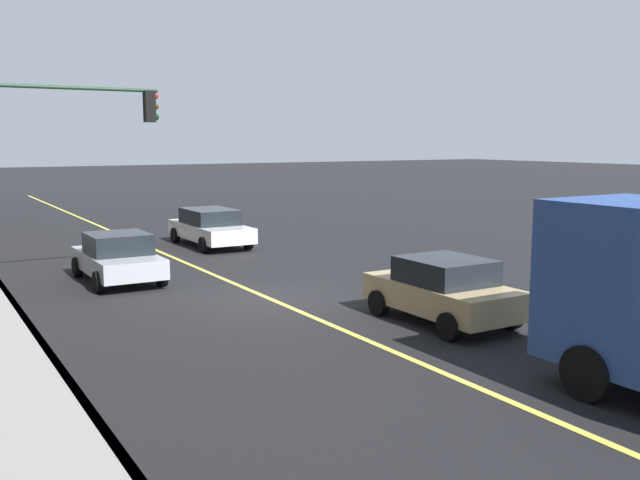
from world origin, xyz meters
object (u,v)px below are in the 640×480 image
object	(u,v)px
car_silver	(118,257)
car_white	(210,227)
car_tan	(443,289)
traffic_light_mast	(56,143)

from	to	relation	value
car_silver	car_white	world-z (taller)	car_white
car_white	car_tan	world-z (taller)	car_tan
car_silver	car_tan	world-z (taller)	car_tan
car_white	traffic_light_mast	world-z (taller)	traffic_light_mast
car_white	car_silver	bearing A→B (deg)	136.40
traffic_light_mast	car_white	bearing A→B (deg)	-50.19
car_silver	car_tan	size ratio (longest dim) A/B	1.06
car_silver	traffic_light_mast	xyz separation A→B (m)	(-0.26, 1.61, 3.32)
car_silver	car_white	distance (m)	7.26
car_silver	traffic_light_mast	distance (m)	3.70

